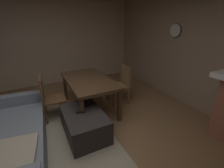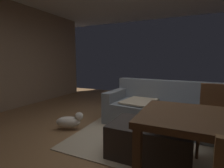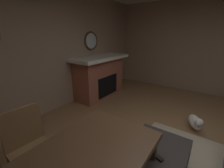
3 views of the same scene
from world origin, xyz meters
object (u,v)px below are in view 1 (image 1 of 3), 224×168
object	(u,v)px
dining_chair_south	(121,82)
dining_table	(88,83)
couch	(2,144)
dining_chair_north	(49,96)
ottoman_coffee_table	(84,123)
tv_remote	(81,112)
wall_clock	(175,31)

from	to	relation	value
dining_chair_south	dining_table	bearing A→B (deg)	89.59
couch	dining_chair_north	world-z (taller)	dining_chair_north
ottoman_coffee_table	tv_remote	size ratio (longest dim) A/B	6.31
tv_remote	dining_chair_south	distance (m)	1.46
ottoman_coffee_table	dining_table	distance (m)	0.97
couch	wall_clock	size ratio (longest dim) A/B	6.45
ottoman_coffee_table	wall_clock	size ratio (longest dim) A/B	3.04
couch	dining_chair_north	size ratio (longest dim) A/B	2.30
dining_chair_north	wall_clock	size ratio (longest dim) A/B	2.80
dining_chair_south	wall_clock	world-z (taller)	wall_clock
dining_table	dining_chair_south	xyz separation A→B (m)	(-0.01, -0.84, -0.14)
dining_table	wall_clock	world-z (taller)	wall_clock
dining_chair_north	dining_chair_south	world-z (taller)	same
couch	ottoman_coffee_table	bearing A→B (deg)	-88.17
dining_chair_south	wall_clock	size ratio (longest dim) A/B	2.80
ottoman_coffee_table	wall_clock	xyz separation A→B (m)	(0.52, -2.56, 1.49)
ottoman_coffee_table	dining_chair_north	size ratio (longest dim) A/B	1.09
wall_clock	dining_chair_north	bearing A→B (deg)	84.99
couch	dining_chair_south	bearing A→B (deg)	-71.46
dining_table	wall_clock	distance (m)	2.43
dining_table	dining_chair_north	xyz separation A→B (m)	(0.01, 0.84, -0.14)
couch	tv_remote	distance (m)	1.18
couch	ottoman_coffee_table	xyz separation A→B (m)	(0.04, -1.21, -0.08)
dining_chair_north	dining_chair_south	xyz separation A→B (m)	(-0.01, -1.67, 0.00)
couch	dining_chair_north	bearing A→B (deg)	-42.27
dining_table	dining_chair_south	distance (m)	0.85
dining_chair_north	wall_clock	distance (m)	3.25
ottoman_coffee_table	tv_remote	xyz separation A→B (m)	(0.03, 0.04, 0.23)
couch	ottoman_coffee_table	world-z (taller)	couch
ottoman_coffee_table	dining_table	bearing A→B (deg)	-25.90
couch	dining_chair_south	size ratio (longest dim) A/B	2.30
tv_remote	wall_clock	size ratio (longest dim) A/B	0.48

